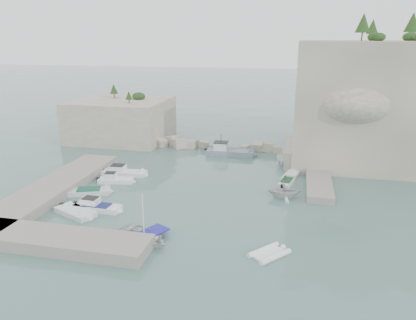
% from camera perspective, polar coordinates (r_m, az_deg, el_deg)
% --- Properties ---
extents(ground, '(400.00, 400.00, 0.00)m').
position_cam_1_polar(ground, '(45.40, -1.66, -5.79)').
color(ground, slate).
rests_on(ground, ground).
extents(cliff_east, '(26.00, 22.00, 17.00)m').
position_cam_1_polar(cliff_east, '(65.41, 23.80, 7.58)').
color(cliff_east, beige).
rests_on(cliff_east, ground).
extents(cliff_terrace, '(8.00, 10.00, 2.50)m').
position_cam_1_polar(cliff_terrace, '(60.83, 14.58, 0.86)').
color(cliff_terrace, beige).
rests_on(cliff_terrace, ground).
extents(outcrop_west, '(16.00, 14.00, 7.00)m').
position_cam_1_polar(outcrop_west, '(73.62, -12.10, 5.58)').
color(outcrop_west, beige).
rests_on(outcrop_west, ground).
extents(quay_west, '(5.00, 24.00, 1.10)m').
position_cam_1_polar(quay_west, '(51.04, -20.84, -3.65)').
color(quay_west, '#9E9689').
rests_on(quay_west, ground).
extents(quay_south, '(18.00, 4.00, 1.10)m').
position_cam_1_polar(quay_south, '(38.64, -21.30, -10.40)').
color(quay_south, '#9E9689').
rests_on(quay_south, ground).
extents(ledge_east, '(3.00, 16.00, 0.80)m').
position_cam_1_polar(ledge_east, '(53.47, 15.25, -2.37)').
color(ledge_east, '#9E9689').
rests_on(ledge_east, ground).
extents(breakwater, '(28.00, 3.00, 1.40)m').
position_cam_1_polar(breakwater, '(65.78, 2.20, 2.11)').
color(breakwater, beige).
rests_on(breakwater, ground).
extents(motorboat_a, '(6.53, 2.27, 1.40)m').
position_cam_1_polar(motorboat_a, '(54.90, -11.68, -2.05)').
color(motorboat_a, white).
rests_on(motorboat_a, ground).
extents(motorboat_b, '(4.88, 2.36, 1.40)m').
position_cam_1_polar(motorboat_b, '(52.28, -12.82, -3.09)').
color(motorboat_b, white).
rests_on(motorboat_b, ground).
extents(motorboat_c, '(5.59, 3.65, 0.70)m').
position_cam_1_polar(motorboat_c, '(49.41, -16.38, -4.57)').
color(motorboat_c, silver).
rests_on(motorboat_c, ground).
extents(motorboat_d, '(5.65, 1.92, 1.40)m').
position_cam_1_polar(motorboat_d, '(44.72, -15.25, -6.78)').
color(motorboat_d, white).
rests_on(motorboat_d, ground).
extents(motorboat_e, '(5.43, 3.94, 0.70)m').
position_cam_1_polar(motorboat_e, '(44.31, -18.10, -7.27)').
color(motorboat_e, white).
rests_on(motorboat_e, ground).
extents(rowboat, '(6.47, 5.86, 1.10)m').
position_cam_1_polar(rowboat, '(37.56, -8.94, -11.12)').
color(rowboat, white).
rests_on(rowboat, ground).
extents(inflatable_dinghy, '(3.77, 3.97, 0.44)m').
position_cam_1_polar(inflatable_dinghy, '(35.25, 8.59, -13.11)').
color(inflatable_dinghy, white).
rests_on(inflatable_dinghy, ground).
extents(tender_east_a, '(4.05, 3.61, 1.93)m').
position_cam_1_polar(tender_east_a, '(47.10, 10.65, -5.22)').
color(tender_east_a, silver).
rests_on(tender_east_a, ground).
extents(tender_east_b, '(2.18, 4.11, 0.70)m').
position_cam_1_polar(tender_east_b, '(51.17, 10.96, -3.42)').
color(tender_east_b, silver).
rests_on(tender_east_b, ground).
extents(tender_east_c, '(2.49, 4.75, 0.70)m').
position_cam_1_polar(tender_east_c, '(53.41, 11.44, -2.57)').
color(tender_east_c, silver).
rests_on(tender_east_c, ground).
extents(tender_east_d, '(5.23, 3.82, 1.90)m').
position_cam_1_polar(tender_east_d, '(58.21, 11.70, -0.95)').
color(tender_east_d, white).
rests_on(tender_east_d, ground).
extents(work_boat, '(7.96, 2.53, 2.20)m').
position_cam_1_polar(work_boat, '(62.62, 3.12, 0.66)').
color(work_boat, slate).
rests_on(work_boat, ground).
extents(rowboat_mast, '(0.10, 0.10, 4.20)m').
position_cam_1_polar(rowboat_mast, '(36.40, -9.13, -7.43)').
color(rowboat_mast, white).
rests_on(rowboat_mast, rowboat).
extents(vegetation, '(53.48, 13.88, 13.40)m').
position_cam_1_polar(vegetation, '(65.37, 19.97, 16.33)').
color(vegetation, '#1E4219').
rests_on(vegetation, ground).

